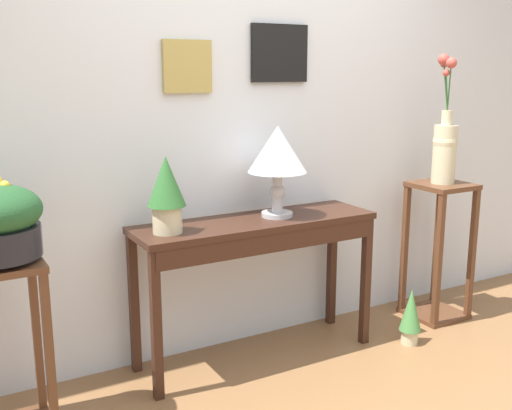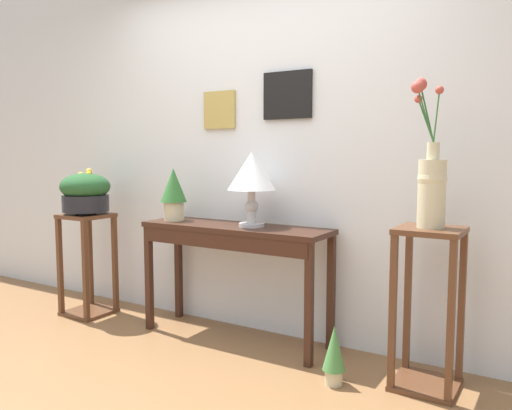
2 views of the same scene
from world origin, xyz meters
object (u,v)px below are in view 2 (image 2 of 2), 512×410
Objects in this scene: potted_plant_on_console at (174,191)px; planter_bowl_wide_left at (85,192)px; pedestal_stand_right at (428,309)px; table_lamp at (252,174)px; flower_vase_tall_right at (431,181)px; potted_plant_floor at (334,353)px; pedestal_stand_left at (88,264)px; console_table at (233,242)px.

planter_bowl_wide_left is (-0.79, -0.13, -0.03)m from potted_plant_on_console.
potted_plant_on_console is 1.91m from pedestal_stand_right.
flower_vase_tall_right is (1.17, -0.08, -0.01)m from table_lamp.
potted_plant_floor is at bearing -151.68° from pedestal_stand_right.
flower_vase_tall_right is (-0.00, -0.00, 0.69)m from pedestal_stand_right.
flower_vase_tall_right is at bearing 28.35° from potted_plant_floor.
potted_plant_floor is at bearing -4.18° from pedestal_stand_left.
pedestal_stand_left is at bearing 156.55° from planter_bowl_wide_left.
planter_bowl_wide_left is at bearing 175.82° from potted_plant_floor.
potted_plant_floor is (2.17, -0.16, -0.22)m from pedestal_stand_left.
table_lamp reaches higher than console_table.
pedestal_stand_left is 2.11× the size of planter_bowl_wide_left.
console_table is 1.38m from flower_vase_tall_right.
flower_vase_tall_right reaches higher than planter_bowl_wide_left.
planter_bowl_wide_left is 2.61m from flower_vase_tall_right.
potted_plant_floor is (0.87, -0.29, -0.50)m from console_table.
pedestal_stand_left is 1.02× the size of flower_vase_tall_right.
potted_plant_floor is at bearing -23.09° from table_lamp.
pedestal_stand_left is 2.19m from potted_plant_floor.
flower_vase_tall_right is at bearing -2.28° from console_table.
potted_plant_on_console is 0.48× the size of flower_vase_tall_right.
potted_plant_floor is (1.38, -0.28, -0.82)m from potted_plant_on_console.
table_lamp is 1.63m from pedestal_stand_left.
potted_plant_on_console is at bearing 9.00° from pedestal_stand_left.
console_table is 1.52× the size of pedestal_stand_right.
console_table is 1.33m from pedestal_stand_right.
table_lamp is at bearing 2.41° from potted_plant_on_console.
table_lamp is 0.66m from potted_plant_on_console.
potted_plant_on_console is 1.00× the size of planter_bowl_wide_left.
console_table is at bearing 0.38° from potted_plant_on_console.
table_lamp is at bearing 6.05° from planter_bowl_wide_left.
flower_vase_tall_right is at bearing -155.27° from pedestal_stand_right.
console_table is at bearing -169.97° from table_lamp.
console_table reaches higher than potted_plant_floor.
potted_plant_on_console reaches higher than planter_bowl_wide_left.
table_lamp is 0.63× the size of flower_vase_tall_right.
table_lamp is 1.17m from flower_vase_tall_right.
pedestal_stand_right reaches higher than potted_plant_floor.
pedestal_stand_left is at bearing -174.36° from console_table.
pedestal_stand_right is at bearing 24.73° from flower_vase_tall_right.
pedestal_stand_left is at bearing -178.31° from flower_vase_tall_right.
pedestal_stand_left is (-1.44, -0.15, -0.74)m from table_lamp.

